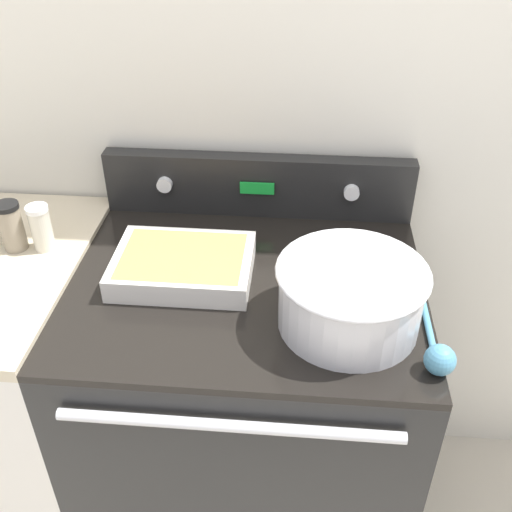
{
  "coord_description": "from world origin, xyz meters",
  "views": [
    {
      "loc": [
        0.12,
        -0.76,
        1.76
      ],
      "look_at": [
        0.02,
        0.35,
        0.98
      ],
      "focal_mm": 42.0,
      "sensor_mm": 36.0,
      "label": 1
    }
  ],
  "objects": [
    {
      "name": "stove_range",
      "position": [
        0.0,
        0.34,
        0.46
      ],
      "size": [
        0.82,
        0.7,
        0.92
      ],
      "color": "black",
      "rests_on": "ground_plane"
    },
    {
      "name": "spice_jar_black_cap",
      "position": [
        -0.58,
        0.41,
        0.99
      ],
      "size": [
        0.06,
        0.06,
        0.12
      ],
      "color": "gray",
      "rests_on": "side_counter"
    },
    {
      "name": "ladle",
      "position": [
        0.39,
        0.11,
        0.94
      ],
      "size": [
        0.06,
        0.31,
        0.06
      ],
      "color": "teal",
      "rests_on": "stove_range"
    },
    {
      "name": "mixing_bowl",
      "position": [
        0.23,
        0.21,
        1.0
      ],
      "size": [
        0.31,
        0.31,
        0.14
      ],
      "color": "silver",
      "rests_on": "stove_range"
    },
    {
      "name": "spice_jar_white_cap",
      "position": [
        -0.51,
        0.41,
        0.99
      ],
      "size": [
        0.05,
        0.05,
        0.12
      ],
      "color": "beige",
      "rests_on": "side_counter"
    },
    {
      "name": "control_panel",
      "position": [
        0.0,
        0.65,
        1.0
      ],
      "size": [
        0.82,
        0.07,
        0.17
      ],
      "color": "black",
      "rests_on": "stove_range"
    },
    {
      "name": "kitchen_wall",
      "position": [
        0.0,
        0.71,
        1.25
      ],
      "size": [
        8.0,
        0.05,
        2.5
      ],
      "color": "silver",
      "rests_on": "ground_plane"
    },
    {
      "name": "casserole_dish",
      "position": [
        -0.15,
        0.35,
        0.95
      ],
      "size": [
        0.32,
        0.24,
        0.06
      ],
      "color": "silver",
      "rests_on": "stove_range"
    }
  ]
}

